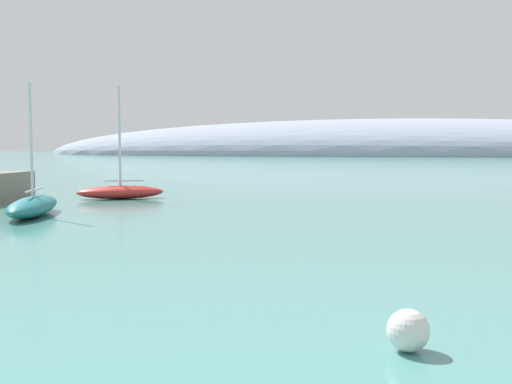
% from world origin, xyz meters
% --- Properties ---
extents(distant_ridge, '(257.61, 71.44, 25.39)m').
position_xyz_m(distant_ridge, '(12.96, 227.43, 0.00)').
color(distant_ridge, '#8E99AD').
rests_on(distant_ridge, ground).
extents(sailboat_teal_near_shore, '(3.95, 8.08, 7.44)m').
position_xyz_m(sailboat_teal_near_shore, '(-16.91, 31.73, 0.58)').
color(sailboat_teal_near_shore, '#1E6B70').
rests_on(sailboat_teal_near_shore, water).
extents(sailboat_red_mid_mooring, '(6.60, 4.67, 8.20)m').
position_xyz_m(sailboat_red_mid_mooring, '(-16.26, 43.07, 0.55)').
color(sailboat_red_mid_mooring, red).
rests_on(sailboat_red_mid_mooring, water).
extents(mooring_buoy_white, '(0.84, 0.84, 0.84)m').
position_xyz_m(mooring_buoy_white, '(2.19, 11.41, 0.42)').
color(mooring_buoy_white, silver).
rests_on(mooring_buoy_white, water).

